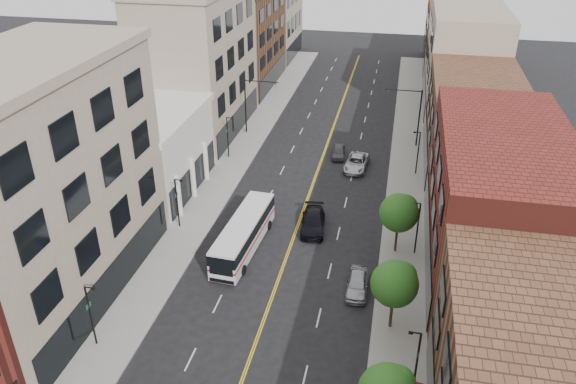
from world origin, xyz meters
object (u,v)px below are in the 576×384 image
Objects in this scene: car_parked_far at (357,283)px; car_lane_c at (339,152)px; car_lane_behind at (257,207)px; city_bus at (244,233)px; car_lane_a at (313,222)px; car_lane_b at (356,163)px.

car_parked_far reaches higher than car_lane_c.
car_parked_far is 14.93m from car_lane_behind.
city_bus is at bearing 93.29° from car_lane_behind.
car_parked_far is at bearing -65.70° from car_lane_a.
city_bus reaches higher than car_lane_c.
city_bus reaches higher than car_parked_far.
car_lane_c is at bearing 135.42° from car_lane_b.
car_lane_c is (-4.65, 25.16, -0.07)m from car_parked_far.
car_lane_b is (8.28, 18.37, -0.92)m from city_bus.
city_bus reaches higher than car_lane_behind.
car_lane_b reaches higher than car_lane_c.
car_lane_b is 3.69m from car_lane_c.
city_bus is at bearing -109.75° from car_lane_c.
car_lane_b is at bearing -53.37° from car_lane_c.
car_lane_behind is at bearing 157.81° from car_lane_a.
city_bus is at bearing 157.85° from car_parked_far.
car_lane_c is at bearing 82.53° from car_lane_a.
car_lane_c is (6.26, 14.98, -0.14)m from car_lane_behind.
city_bus is 2.63× the size of car_parked_far.
car_lane_behind is 0.91× the size of car_lane_b.
car_lane_a is at bearing -95.50° from car_lane_c.
city_bus is at bearing -147.04° from car_lane_a.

